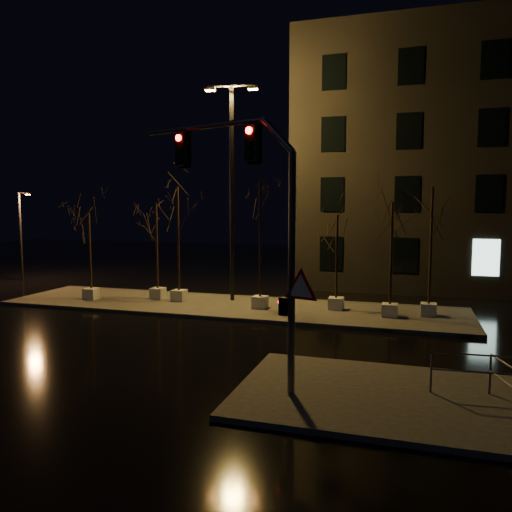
% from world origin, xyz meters
% --- Properties ---
extents(ground, '(90.00, 90.00, 0.00)m').
position_xyz_m(ground, '(0.00, 0.00, 0.00)').
color(ground, black).
rests_on(ground, ground).
extents(median, '(22.00, 5.00, 0.15)m').
position_xyz_m(median, '(0.00, 6.00, 0.07)').
color(median, '#413F3A').
rests_on(median, ground).
extents(sidewalk_corner, '(7.00, 5.00, 0.15)m').
position_xyz_m(sidewalk_corner, '(7.50, -3.50, 0.07)').
color(sidewalk_corner, '#413F3A').
rests_on(sidewalk_corner, ground).
extents(building, '(25.00, 12.00, 15.00)m').
position_xyz_m(building, '(14.00, 18.00, 7.50)').
color(building, black).
rests_on(building, ground).
extents(tree_0, '(1.80, 1.80, 4.61)m').
position_xyz_m(tree_0, '(-7.16, 5.40, 3.65)').
color(tree_0, silver).
rests_on(tree_0, median).
extents(tree_1, '(1.80, 1.80, 4.89)m').
position_xyz_m(tree_1, '(-3.99, 6.49, 3.86)').
color(tree_1, silver).
rests_on(tree_1, median).
extents(tree_2, '(1.80, 1.80, 5.79)m').
position_xyz_m(tree_2, '(-2.68, 6.24, 4.55)').
color(tree_2, silver).
rests_on(tree_2, median).
extents(tree_3, '(1.80, 1.80, 5.92)m').
position_xyz_m(tree_3, '(1.67, 5.75, 4.64)').
color(tree_3, silver).
rests_on(tree_3, median).
extents(tree_4, '(1.80, 1.80, 4.44)m').
position_xyz_m(tree_4, '(5.07, 6.47, 3.52)').
color(tree_4, silver).
rests_on(tree_4, median).
extents(tree_5, '(1.80, 1.80, 5.00)m').
position_xyz_m(tree_5, '(7.47, 5.65, 3.94)').
color(tree_5, silver).
rests_on(tree_5, median).
extents(tree_6, '(1.80, 1.80, 5.62)m').
position_xyz_m(tree_6, '(9.06, 6.27, 4.41)').
color(tree_6, silver).
rests_on(tree_6, median).
extents(traffic_signal_mast, '(5.40, 1.81, 6.89)m').
position_xyz_m(traffic_signal_mast, '(4.38, -3.82, 4.67)').
color(traffic_signal_mast, '#56585D').
rests_on(traffic_signal_mast, sidewalk_corner).
extents(streetlight_main, '(2.63, 0.74, 10.52)m').
position_xyz_m(streetlight_main, '(-0.22, 7.22, 6.22)').
color(streetlight_main, black).
rests_on(streetlight_main, median).
extents(streetlight_far, '(1.13, 0.37, 5.76)m').
position_xyz_m(streetlight_far, '(-15.93, 10.44, 3.17)').
color(streetlight_far, black).
rests_on(streetlight_far, ground).
extents(guard_rail_a, '(2.45, 0.21, 1.06)m').
position_xyz_m(guard_rail_a, '(10.00, -2.97, 0.84)').
color(guard_rail_a, '#56585D').
rests_on(guard_rail_a, sidewalk_corner).
extents(guard_rail_b, '(0.64, 2.12, 1.04)m').
position_xyz_m(guard_rail_b, '(10.50, -3.77, 0.82)').
color(guard_rail_b, '#56585D').
rests_on(guard_rail_b, sidewalk_corner).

